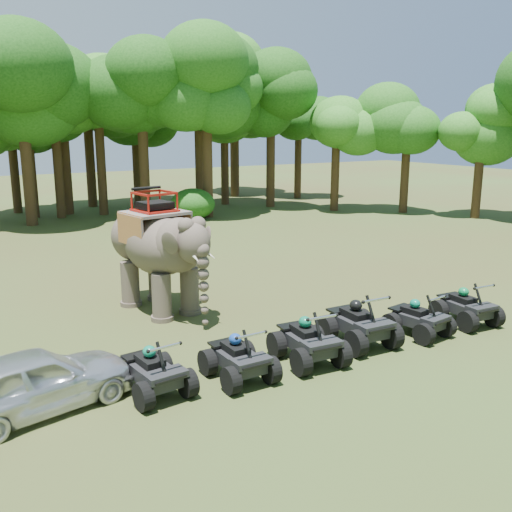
{
  "coord_description": "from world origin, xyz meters",
  "views": [
    {
      "loc": [
        -7.58,
        -11.81,
        5.38
      ],
      "look_at": [
        0.0,
        1.2,
        1.9
      ],
      "focal_mm": 40.0,
      "sensor_mm": 36.0,
      "label": 1
    }
  ],
  "objects": [
    {
      "name": "tree_34",
      "position": [
        -2.68,
        20.96,
        5.02
      ],
      "size": [
        7.03,
        7.03,
        10.04
      ],
      "primitive_type": null,
      "color": "#195114",
      "rests_on": "ground"
    },
    {
      "name": "tree_37",
      "position": [
        13.25,
        28.91,
        4.46
      ],
      "size": [
        6.24,
        6.24,
        8.92
      ],
      "primitive_type": null,
      "color": "#195114",
      "rests_on": "ground"
    },
    {
      "name": "tree_36",
      "position": [
        12.99,
        26.73,
        5.48
      ],
      "size": [
        7.68,
        7.68,
        10.97
      ],
      "primitive_type": null,
      "color": "#195114",
      "rests_on": "ground"
    },
    {
      "name": "tree_5",
      "position": [
        18.25,
        14.19,
        3.57
      ],
      "size": [
        4.99,
        4.99,
        7.13
      ],
      "primitive_type": null,
      "color": "#195114",
      "rests_on": "ground"
    },
    {
      "name": "tree_35",
      "position": [
        -0.72,
        22.85,
        3.56
      ],
      "size": [
        4.99,
        4.99,
        7.12
      ],
      "primitive_type": null,
      "color": "#195114",
      "rests_on": "ground"
    },
    {
      "name": "atv_3",
      "position": [
        1.42,
        -1.48,
        0.69
      ],
      "size": [
        1.42,
        1.9,
        1.37
      ],
      "primitive_type": null,
      "rotation": [
        0.0,
        0.0,
        -0.04
      ],
      "color": "black",
      "rests_on": "ground"
    },
    {
      "name": "tree_44",
      "position": [
        10.33,
        23.16,
        3.88
      ],
      "size": [
        5.44,
        5.44,
        7.77
      ],
      "primitive_type": null,
      "color": "#195114",
      "rests_on": "ground"
    },
    {
      "name": "tree_2",
      "position": [
        6.93,
        18.74,
        4.71
      ],
      "size": [
        6.6,
        6.6,
        9.43
      ],
      "primitive_type": null,
      "color": "#195114",
      "rests_on": "ground"
    },
    {
      "name": "tree_33",
      "position": [
        -2.1,
        23.7,
        4.92
      ],
      "size": [
        6.89,
        6.89,
        9.84
      ],
      "primitive_type": null,
      "color": "#195114",
      "rests_on": "ground"
    },
    {
      "name": "tree_3",
      "position": [
        12.4,
        20.56,
        4.49
      ],
      "size": [
        6.28,
        6.28,
        8.97
      ],
      "primitive_type": null,
      "color": "#195114",
      "rests_on": "ground"
    },
    {
      "name": "tree_40",
      "position": [
        2.12,
        26.65,
        5.07
      ],
      "size": [
        7.1,
        7.1,
        10.15
      ],
      "primitive_type": null,
      "color": "#195114",
      "rests_on": "ground"
    },
    {
      "name": "atv_4",
      "position": [
        3.17,
        -1.78,
        0.58
      ],
      "size": [
        1.36,
        1.72,
        1.16
      ],
      "primitive_type": null,
      "rotation": [
        0.0,
        0.0,
        0.14
      ],
      "color": "black",
      "rests_on": "ground"
    },
    {
      "name": "tree_4",
      "position": [
        15.03,
        17.03,
        3.73
      ],
      "size": [
        5.23,
        5.23,
        7.47
      ],
      "primitive_type": null,
      "color": "#195114",
      "rests_on": "ground"
    },
    {
      "name": "tree_41",
      "position": [
        13.9,
        28.24,
        3.94
      ],
      "size": [
        5.51,
        5.51,
        7.87
      ],
      "primitive_type": null,
      "color": "#195114",
      "rests_on": "ground"
    },
    {
      "name": "tree_6",
      "position": [
        20.32,
        10.42,
        3.54
      ],
      "size": [
        4.96,
        4.96,
        7.08
      ],
      "primitive_type": null,
      "color": "#195114",
      "rests_on": "ground"
    },
    {
      "name": "tree_1",
      "position": [
        3.68,
        20.51,
        4.73
      ],
      "size": [
        6.62,
        6.62,
        9.45
      ],
      "primitive_type": null,
      "color": "#195114",
      "rests_on": "ground"
    },
    {
      "name": "atv_1",
      "position": [
        -2.14,
        -1.73,
        0.61
      ],
      "size": [
        1.23,
        1.67,
        1.22
      ],
      "primitive_type": null,
      "rotation": [
        0.0,
        0.0,
        0.02
      ],
      "color": "black",
      "rests_on": "ground"
    },
    {
      "name": "tree_38",
      "position": [
        7.36,
        20.73,
        4.79
      ],
      "size": [
        6.71,
        6.71,
        9.58
      ],
      "primitive_type": null,
      "color": "#195114",
      "rests_on": "ground"
    },
    {
      "name": "tree_43",
      "position": [
        1.78,
        22.76,
        4.02
      ],
      "size": [
        5.63,
        5.63,
        8.04
      ],
      "primitive_type": null,
      "color": "#195114",
      "rests_on": "ground"
    },
    {
      "name": "parked_car",
      "position": [
        -6.17,
        -1.05,
        0.63
      ],
      "size": [
        3.94,
        2.25,
        1.26
      ],
      "primitive_type": "imported",
      "rotation": [
        0.0,
        0.0,
        1.79
      ],
      "color": "silver",
      "rests_on": "ground"
    },
    {
      "name": "atv_0",
      "position": [
        -3.97,
        -1.46,
        0.61
      ],
      "size": [
        1.38,
        1.77,
        1.22
      ],
      "primitive_type": null,
      "rotation": [
        0.0,
        0.0,
        0.11
      ],
      "color": "black",
      "rests_on": "ground"
    },
    {
      "name": "tree_39",
      "position": [
        16.58,
        23.47,
        3.56
      ],
      "size": [
        4.98,
        4.98,
        7.11
      ],
      "primitive_type": null,
      "color": "#195114",
      "rests_on": "ground"
    },
    {
      "name": "tree_42",
      "position": [
        -2.66,
        26.19,
        3.87
      ],
      "size": [
        5.42,
        5.42,
        7.74
      ],
      "primitive_type": null,
      "color": "#195114",
      "rests_on": "ground"
    },
    {
      "name": "ground",
      "position": [
        0.0,
        0.0,
        0.0
      ],
      "size": [
        110.0,
        110.0,
        0.0
      ],
      "primitive_type": "plane",
      "color": "#47381E",
      "rests_on": "ground"
    },
    {
      "name": "tree_32",
      "position": [
        5.31,
        26.69,
        4.23
      ],
      "size": [
        5.92,
        5.92,
        8.46
      ],
      "primitive_type": null,
      "color": "#195114",
      "rests_on": "ground"
    },
    {
      "name": "atv_2",
      "position": [
        -0.32,
        -1.74,
        0.65
      ],
      "size": [
        1.41,
        1.85,
        1.31
      ],
      "primitive_type": null,
      "rotation": [
        0.0,
        0.0,
        -0.07
      ],
      "color": "black",
      "rests_on": "ground"
    },
    {
      "name": "elephant",
      "position": [
        -1.89,
        3.66,
        1.8
      ],
      "size": [
        2.63,
        4.55,
        3.59
      ],
      "primitive_type": null,
      "rotation": [
        0.0,
        0.0,
        0.18
      ],
      "color": "#50433A",
      "rests_on": "ground"
    },
    {
      "name": "atv_5",
      "position": [
        4.98,
        -1.79,
        0.61
      ],
      "size": [
        1.32,
        1.74,
        1.23
      ],
      "primitive_type": null,
      "rotation": [
        0.0,
        0.0,
        -0.07
      ],
      "color": "black",
      "rests_on": "ground"
    },
    {
      "name": "tree_0",
      "position": [
        0.0,
        24.02,
        4.16
      ],
      "size": [
        5.82,
        5.82,
        8.31
      ],
      "primitive_type": null,
      "color": "#195114",
      "rests_on": "ground"
    }
  ]
}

